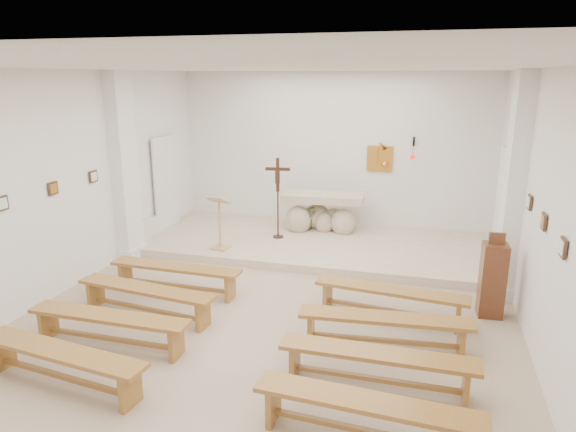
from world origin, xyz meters
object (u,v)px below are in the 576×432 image
(bench_left_front, at_px, (176,272))
(bench_left_second, at_px, (146,295))
(bench_right_second, at_px, (385,324))
(bench_right_fourth, at_px, (367,411))
(bench_right_front, at_px, (391,296))
(lectern, at_px, (219,223))
(bench_right_third, at_px, (377,361))
(crucifix_stand, at_px, (278,192))
(altar, at_px, (322,215))
(bench_left_third, at_px, (109,323))
(bench_left_fourth, at_px, (61,359))
(donation_pedestal, at_px, (492,279))

(bench_left_front, relative_size, bench_left_second, 0.99)
(bench_right_second, distance_m, bench_right_fourth, 1.81)
(bench_left_second, bearing_deg, bench_right_front, 21.75)
(lectern, xyz_separation_m, bench_right_third, (3.41, -3.62, -0.33))
(crucifix_stand, relative_size, bench_right_third, 0.76)
(altar, bearing_deg, bench_right_front, -67.84)
(crucifix_stand, distance_m, bench_right_second, 4.55)
(lectern, bearing_deg, bench_right_fourth, -45.78)
(crucifix_stand, xyz_separation_m, bench_right_front, (2.53, -2.81, -0.76))
(altar, relative_size, bench_right_fourth, 0.80)
(crucifix_stand, xyz_separation_m, bench_right_third, (2.53, -4.61, -0.76))
(crucifix_stand, xyz_separation_m, bench_left_front, (-0.88, -2.81, -0.76))
(bench_left_third, xyz_separation_m, bench_left_fourth, (-0.00, -0.90, 0.00))
(lectern, distance_m, bench_right_front, 3.88)
(bench_left_second, distance_m, bench_right_fourth, 3.86)
(lectern, bearing_deg, bench_left_second, -82.73)
(altar, relative_size, lectern, 1.65)
(bench_right_third, height_order, bench_right_fourth, same)
(lectern, height_order, bench_right_front, lectern)
(bench_left_front, relative_size, bench_right_third, 1.00)
(crucifix_stand, relative_size, bench_right_front, 0.75)
(bench_left_front, xyz_separation_m, bench_left_fourth, (-0.00, -2.71, 0.00))
(bench_left_front, bearing_deg, bench_left_third, -88.59)
(donation_pedestal, relative_size, bench_right_third, 0.58)
(altar, height_order, bench_right_third, altar)
(bench_left_fourth, bearing_deg, bench_right_front, 45.65)
(donation_pedestal, relative_size, bench_left_front, 0.58)
(bench_right_second, bearing_deg, lectern, 136.36)
(bench_left_front, bearing_deg, bench_right_front, 1.41)
(altar, distance_m, bench_left_front, 3.92)
(bench_left_third, bearing_deg, bench_right_second, 15.05)
(altar, height_order, bench_right_front, altar)
(bench_left_second, distance_m, bench_right_second, 3.41)
(donation_pedestal, xyz_separation_m, bench_right_second, (-1.40, -1.40, -0.21))
(bench_left_second, xyz_separation_m, bench_left_third, (0.00, -0.90, 0.00))
(bench_left_front, bearing_deg, donation_pedestal, 7.32)
(altar, xyz_separation_m, bench_right_fourth, (1.77, -6.27, -0.14))
(crucifix_stand, xyz_separation_m, donation_pedestal, (3.93, -2.31, -0.55))
(bench_left_front, xyz_separation_m, bench_right_fourth, (3.41, -2.71, 0.00))
(altar, bearing_deg, bench_left_third, -111.20)
(bench_left_front, distance_m, bench_left_fourth, 2.71)
(crucifix_stand, xyz_separation_m, bench_left_third, (-0.88, -4.61, -0.76))
(bench_right_front, relative_size, bench_left_fourth, 1.00)
(altar, relative_size, donation_pedestal, 1.39)
(bench_left_third, height_order, bench_right_third, same)
(lectern, xyz_separation_m, bench_left_third, (0.00, -3.62, -0.33))
(crucifix_stand, xyz_separation_m, bench_left_second, (-0.88, -3.71, -0.76))
(donation_pedestal, height_order, bench_left_third, donation_pedestal)
(bench_left_third, distance_m, bench_left_fourth, 0.90)
(bench_left_fourth, bearing_deg, altar, 82.53)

